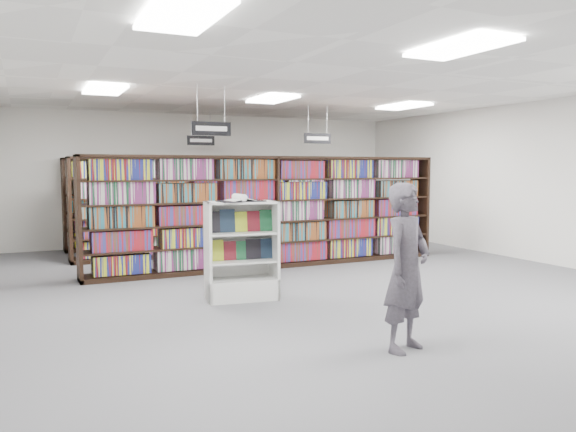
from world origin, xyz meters
name	(u,v)px	position (x,y,z in m)	size (l,w,h in m)	color
floor	(323,286)	(0.00, 0.00, 0.00)	(12.00, 12.00, 0.00)	#56565B
ceiling	(324,82)	(0.00, 0.00, 3.20)	(10.00, 12.00, 0.10)	silver
wall_back	(209,179)	(0.00, 6.00, 1.60)	(10.00, 0.10, 3.20)	white
wall_right	(549,182)	(5.00, 0.00, 1.60)	(0.10, 12.00, 3.20)	white
bookshelf_row_near	(272,212)	(0.00, 2.00, 1.05)	(7.00, 0.60, 2.10)	black
bookshelf_row_mid	(236,205)	(0.00, 4.00, 1.05)	(7.00, 0.60, 2.10)	black
bookshelf_row_far	(213,201)	(0.00, 5.70, 1.05)	(7.00, 0.60, 2.10)	black
aisle_sign_left	(211,127)	(-1.50, 1.00, 2.53)	(0.65, 0.02, 0.80)	#B2B2B7
aisle_sign_right	(318,137)	(1.50, 3.00, 2.53)	(0.65, 0.02, 0.80)	#B2B2B7
aisle_sign_center	(201,140)	(-0.50, 5.00, 2.53)	(0.65, 0.02, 0.80)	#B2B2B7
troffer_front_left	(182,15)	(-3.00, -3.00, 3.16)	(0.60, 1.20, 0.04)	white
troffer_front_center	(460,48)	(0.00, -3.00, 3.16)	(0.60, 1.20, 0.04)	white
troffer_back_left	(105,90)	(-3.00, 2.00, 3.16)	(0.60, 1.20, 0.04)	white
troffer_back_center	(272,99)	(0.00, 2.00, 3.16)	(0.60, 1.20, 0.04)	white
troffer_back_right	(403,106)	(3.00, 2.00, 3.16)	(0.60, 1.20, 0.04)	white
endcap_display	(241,266)	(-1.47, -0.24, 0.48)	(1.07, 0.63, 1.41)	silver
open_book	(240,199)	(-1.51, -0.34, 1.44)	(0.65, 0.41, 0.13)	black
shopper	(407,267)	(-0.72, -3.11, 0.87)	(0.63, 0.42, 1.74)	#514C57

